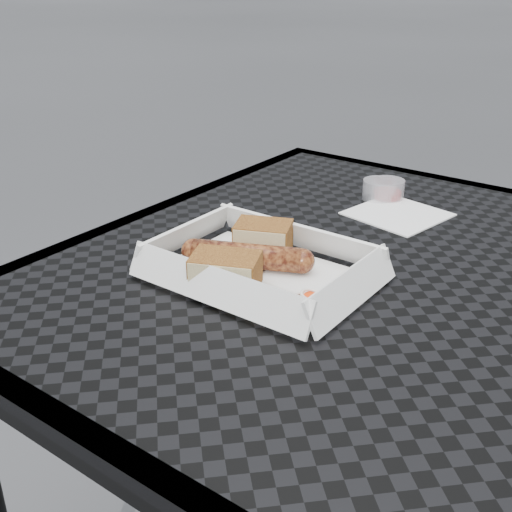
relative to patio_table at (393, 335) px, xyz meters
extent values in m
cube|color=black|center=(0.00, 0.00, 0.07)|extent=(0.80, 0.80, 0.01)
cube|color=black|center=(0.00, -0.39, 0.06)|extent=(0.80, 0.03, 0.03)
cube|color=black|center=(0.00, 0.39, 0.06)|extent=(0.80, 0.03, 0.03)
cube|color=black|center=(-0.39, 0.00, 0.06)|extent=(0.03, 0.80, 0.03)
cylinder|color=black|center=(-0.35, 0.35, -0.30)|extent=(0.03, 0.03, 0.73)
cube|color=white|center=(-0.13, -0.09, 0.08)|extent=(0.22, 0.15, 0.00)
cylinder|color=brown|center=(-0.15, -0.09, 0.09)|extent=(0.13, 0.08, 0.03)
sphere|color=brown|center=(-0.09, -0.06, 0.09)|extent=(0.03, 0.03, 0.03)
sphere|color=brown|center=(-0.21, -0.11, 0.09)|extent=(0.03, 0.03, 0.03)
cube|color=brown|center=(-0.16, -0.05, 0.10)|extent=(0.08, 0.07, 0.04)
cube|color=brown|center=(-0.14, -0.14, 0.10)|extent=(0.09, 0.07, 0.04)
cylinder|color=#EF3A0A|center=(-0.06, -0.12, 0.08)|extent=(0.02, 0.02, 0.00)
torus|color=white|center=(-0.05, -0.12, 0.08)|extent=(0.02, 0.02, 0.00)
cube|color=#B2D17F|center=(-0.05, -0.11, 0.08)|extent=(0.02, 0.02, 0.00)
cube|color=white|center=(-0.09, 0.19, 0.08)|extent=(0.14, 0.14, 0.00)
cylinder|color=maroon|center=(-0.13, 0.24, 0.09)|extent=(0.05, 0.05, 0.03)
cylinder|color=silver|center=(-0.14, 0.23, 0.09)|extent=(0.05, 0.05, 0.03)
camera|label=1|loc=(0.26, -0.63, 0.41)|focal=45.00mm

